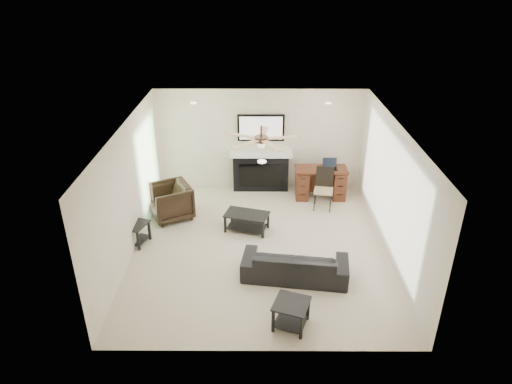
# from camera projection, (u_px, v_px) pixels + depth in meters

# --- Properties ---
(room_shell) EXTENTS (5.50, 5.54, 2.52)m
(room_shell) POSITION_uv_depth(u_px,v_px,m) (271.00, 168.00, 8.46)
(room_shell) COLOR #B8A894
(room_shell) RESTS_ON ground
(sofa) EXTENTS (1.97, 0.99, 0.55)m
(sofa) POSITION_uv_depth(u_px,v_px,m) (295.00, 264.00, 8.16)
(sofa) COLOR black
(sofa) RESTS_ON ground
(armchair) EXTENTS (1.15, 1.14, 0.79)m
(armchair) POSITION_uv_depth(u_px,v_px,m) (170.00, 202.00, 10.04)
(armchair) COLOR black
(armchair) RESTS_ON ground
(coffee_table) EXTENTS (1.00, 0.73, 0.40)m
(coffee_table) POSITION_uv_depth(u_px,v_px,m) (247.00, 222.00, 9.63)
(coffee_table) COLOR black
(coffee_table) RESTS_ON ground
(end_table_near) EXTENTS (0.66, 0.66, 0.45)m
(end_table_near) POSITION_uv_depth(u_px,v_px,m) (291.00, 314.00, 7.07)
(end_table_near) COLOR black
(end_table_near) RESTS_ON ground
(end_table_left) EXTENTS (0.63, 0.63, 0.45)m
(end_table_left) POSITION_uv_depth(u_px,v_px,m) (135.00, 233.00, 9.18)
(end_table_left) COLOR black
(end_table_left) RESTS_ON ground
(fireplace_unit) EXTENTS (1.52, 0.34, 1.91)m
(fireplace_unit) POSITION_uv_depth(u_px,v_px,m) (261.00, 154.00, 11.02)
(fireplace_unit) COLOR black
(fireplace_unit) RESTS_ON ground
(desk) EXTENTS (1.22, 0.56, 0.76)m
(desk) POSITION_uv_depth(u_px,v_px,m) (320.00, 183.00, 10.91)
(desk) COLOR #38190E
(desk) RESTS_ON ground
(desk_chair) EXTENTS (0.50, 0.51, 0.97)m
(desk_chair) POSITION_uv_depth(u_px,v_px,m) (324.00, 189.00, 10.37)
(desk_chair) COLOR black
(desk_chair) RESTS_ON ground
(laptop) EXTENTS (0.33, 0.24, 0.23)m
(laptop) POSITION_uv_depth(u_px,v_px,m) (330.00, 164.00, 10.66)
(laptop) COLOR black
(laptop) RESTS_ON desk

